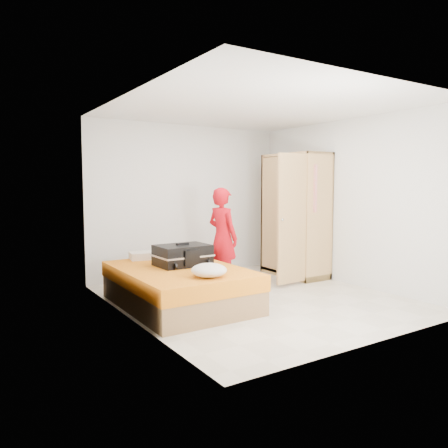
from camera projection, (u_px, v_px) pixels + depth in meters
room at (257, 205)px, 5.93m from camera, size 4.00×4.02×2.60m
bed at (179, 286)px, 5.69m from camera, size 1.42×2.02×0.50m
wardrobe at (295, 218)px, 7.45m from camera, size 1.17×1.22×2.10m
person at (223, 237)px, 6.71m from camera, size 0.48×0.63×1.53m
suitcase at (183, 255)px, 5.83m from camera, size 0.72×0.55×0.30m
round_cushion at (209, 270)px, 5.10m from camera, size 0.42×0.42×0.16m
pillow at (150, 255)px, 6.35m from camera, size 0.61×0.38×0.10m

